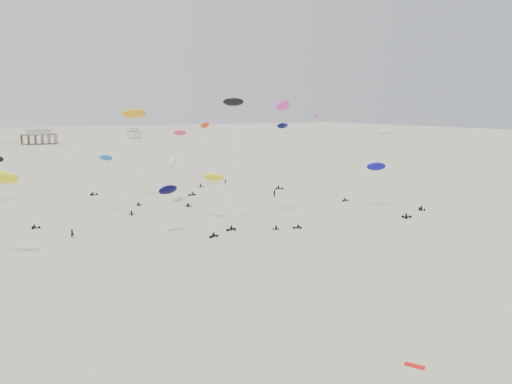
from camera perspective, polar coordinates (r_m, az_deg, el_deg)
ground_plane at (r=201.74m, az=-15.94°, el=2.68°), size 900.00×900.00×0.00m
pavilion_main at (r=347.31m, az=-23.57°, el=5.72°), size 21.00×13.00×9.80m
pavilion_small at (r=390.29m, az=-13.75°, el=6.48°), size 9.00×7.00×8.00m
rig_1 at (r=148.65m, az=-5.99°, el=5.67°), size 5.74×4.86×19.06m
rig_2 at (r=127.60m, az=7.83°, el=6.00°), size 6.20×10.46×22.30m
rig_3 at (r=113.05m, az=-15.75°, el=1.48°), size 6.41×7.27×13.26m
rig_4 at (r=148.08m, az=2.92°, el=5.24°), size 9.09×9.96×19.31m
rig_5 at (r=118.70m, az=16.08°, el=3.20°), size 8.59×9.66×18.76m
rig_7 at (r=145.03m, az=-19.26°, el=2.50°), size 5.12×12.74×13.97m
rig_8 at (r=131.41m, az=-13.75°, el=8.13°), size 6.79×13.63×24.21m
rig_9 at (r=140.49m, az=-8.23°, el=4.38°), size 5.09×15.34×19.61m
rig_10 at (r=97.65m, az=-2.69°, el=6.53°), size 6.98×8.29×25.28m
rig_11 at (r=108.92m, az=-27.17°, el=5.91°), size 8.85×9.83×25.76m
rig_12 at (r=92.95m, az=-8.95°, el=-0.83°), size 9.08×9.80×11.45m
rig_13 at (r=107.31m, az=3.27°, el=8.66°), size 9.04×16.57×26.53m
rig_14 at (r=117.76m, az=14.32°, el=1.61°), size 6.67×15.67×15.60m
rig_15 at (r=124.53m, az=-9.42°, el=3.03°), size 5.99×12.49×12.42m
rig_16 at (r=102.99m, az=-3.69°, el=0.76°), size 9.47×18.01×17.77m
spectator_0 at (r=95.76m, az=-20.24°, el=-4.98°), size 0.89×0.81×2.01m
spectator_1 at (r=131.09m, az=2.15°, el=-0.55°), size 1.17×0.75×2.28m
spectator_3 at (r=153.02m, az=-3.53°, el=0.91°), size 0.76×0.58×1.88m
grounded_kite_b at (r=50.07m, az=17.67°, el=-18.43°), size 1.52×1.90×0.07m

